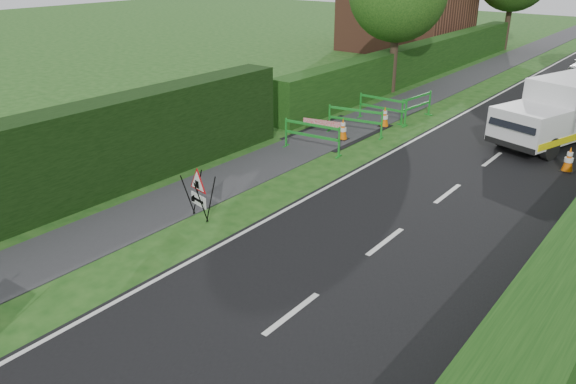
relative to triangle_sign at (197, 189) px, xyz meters
The scene contains 15 objects.
ground 3.39m from the triangle_sign, 57.57° to the right, with size 120.00×120.00×0.00m, color #194714.
footpath 32.25m from the triangle_sign, 92.19° to the left, with size 2.00×90.00×0.02m, color #2D2D30.
hedge_west_near 4.34m from the triangle_sign, 139.25° to the right, with size 1.10×18.00×2.50m, color black.
hedge_west_far 19.50m from the triangle_sign, 99.55° to the left, with size 1.00×24.00×1.80m, color #14380F.
house_west 28.51m from the triangle_sign, 106.83° to the left, with size 7.50×7.40×7.88m.
triangle_sign is the anchor object (origin of this frame).
works_van 12.81m from the triangle_sign, 65.13° to the left, with size 3.24×5.17×2.21m.
traffic_cone_0 11.09m from the triangle_sign, 54.71° to the left, with size 0.38×0.38×0.79m.
traffic_cone_3 7.59m from the triangle_sign, 94.84° to the left, with size 0.38×0.38×0.79m.
traffic_cone_4 9.87m from the triangle_sign, 91.49° to the left, with size 0.38×0.38×0.79m.
ped_barrier_0 5.88m from the triangle_sign, 97.25° to the left, with size 2.09×0.56×1.00m.
ped_barrier_1 8.32m from the triangle_sign, 94.13° to the left, with size 2.09×0.71×1.00m.
ped_barrier_2 10.42m from the triangle_sign, 93.60° to the left, with size 2.07×0.40×1.00m.
ped_barrier_3 11.47m from the triangle_sign, 88.75° to the left, with size 0.56×2.09×1.00m.
redwhite_plank 7.69m from the triangle_sign, 101.10° to the left, with size 1.50×0.04×0.25m, color red.
Camera 1 is at (7.68, -5.78, 6.08)m, focal length 35.00 mm.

